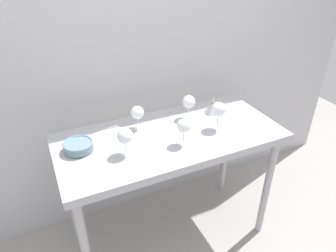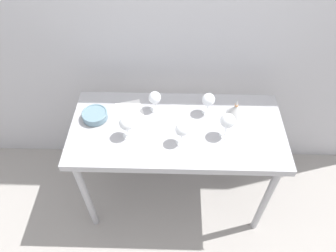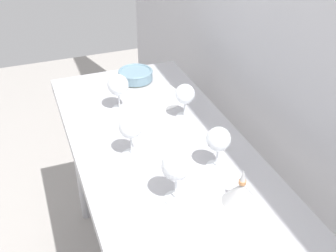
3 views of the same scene
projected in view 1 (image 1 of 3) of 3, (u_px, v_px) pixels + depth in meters
name	position (u px, v px, depth m)	size (l,w,h in m)	color
ground_plane	(170.00, 233.00, 2.39)	(6.00, 6.00, 0.00)	#9C9792
back_wall	(139.00, 49.00, 2.11)	(3.80, 0.04, 2.60)	#B6B6BC
steel_counter	(170.00, 148.00, 1.98)	(1.40, 0.65, 0.90)	#A7A7AC
wine_glass_far_left	(137.00, 113.00, 1.94)	(0.08, 0.08, 0.15)	white
wine_glass_near_right	(219.00, 110.00, 1.93)	(0.09, 0.09, 0.18)	white
wine_glass_near_center	(184.00, 127.00, 1.78)	(0.08, 0.08, 0.16)	white
wine_glass_near_left	(125.00, 137.00, 1.69)	(0.09, 0.09, 0.16)	white
wine_glass_far_right	(189.00, 103.00, 2.05)	(0.09, 0.09, 0.16)	white
tasting_sheet_upper	(116.00, 138.00, 1.89)	(0.17, 0.26, 0.00)	white
tasting_bowl	(78.00, 146.00, 1.76)	(0.17, 0.17, 0.06)	#DBCC66
decanter_funnel	(213.00, 108.00, 2.15)	(0.12, 0.12, 0.13)	#B5B5B5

